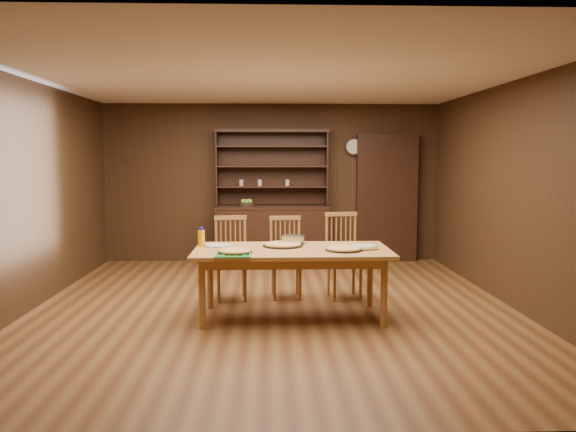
{
  "coord_description": "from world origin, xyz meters",
  "views": [
    {
      "loc": [
        -0.06,
        -6.33,
        1.73
      ],
      "look_at": [
        0.18,
        0.4,
        1.02
      ],
      "focal_mm": 35.0,
      "sensor_mm": 36.0,
      "label": 1
    }
  ],
  "objects_px": {
    "juice_bottle": "(201,238)",
    "chair_right": "(343,252)",
    "dining_table": "(292,255)",
    "chair_left": "(231,255)",
    "china_hutch": "(272,227)",
    "chair_center": "(286,254)"
  },
  "relations": [
    {
      "from": "chair_right",
      "to": "chair_center",
      "type": "bearing_deg",
      "value": 170.59
    },
    {
      "from": "china_hutch",
      "to": "chair_right",
      "type": "bearing_deg",
      "value": -69.05
    },
    {
      "from": "chair_center",
      "to": "chair_right",
      "type": "height_order",
      "value": "chair_right"
    },
    {
      "from": "chair_left",
      "to": "chair_right",
      "type": "height_order",
      "value": "chair_right"
    },
    {
      "from": "dining_table",
      "to": "chair_center",
      "type": "xyz_separation_m",
      "value": [
        -0.04,
        0.92,
        -0.15
      ]
    },
    {
      "from": "china_hutch",
      "to": "chair_left",
      "type": "distance_m",
      "value": 2.35
    },
    {
      "from": "chair_left",
      "to": "juice_bottle",
      "type": "distance_m",
      "value": 0.76
    },
    {
      "from": "china_hutch",
      "to": "chair_center",
      "type": "distance_m",
      "value": 2.23
    },
    {
      "from": "chair_center",
      "to": "juice_bottle",
      "type": "height_order",
      "value": "chair_center"
    },
    {
      "from": "dining_table",
      "to": "chair_right",
      "type": "bearing_deg",
      "value": 53.22
    },
    {
      "from": "dining_table",
      "to": "juice_bottle",
      "type": "height_order",
      "value": "juice_bottle"
    },
    {
      "from": "chair_center",
      "to": "juice_bottle",
      "type": "bearing_deg",
      "value": -147.55
    },
    {
      "from": "chair_right",
      "to": "dining_table",
      "type": "bearing_deg",
      "value": -134.61
    },
    {
      "from": "chair_left",
      "to": "chair_center",
      "type": "height_order",
      "value": "chair_left"
    },
    {
      "from": "chair_right",
      "to": "juice_bottle",
      "type": "relative_size",
      "value": 5.06
    },
    {
      "from": "dining_table",
      "to": "chair_center",
      "type": "bearing_deg",
      "value": 92.41
    },
    {
      "from": "juice_bottle",
      "to": "chair_right",
      "type": "bearing_deg",
      "value": 22.09
    },
    {
      "from": "dining_table",
      "to": "chair_right",
      "type": "xyz_separation_m",
      "value": [
        0.67,
        0.9,
        -0.12
      ]
    },
    {
      "from": "dining_table",
      "to": "chair_right",
      "type": "relative_size",
      "value": 2.0
    },
    {
      "from": "chair_left",
      "to": "chair_center",
      "type": "distance_m",
      "value": 0.67
    },
    {
      "from": "chair_left",
      "to": "juice_bottle",
      "type": "xyz_separation_m",
      "value": [
        -0.28,
        -0.63,
        0.31
      ]
    },
    {
      "from": "juice_bottle",
      "to": "dining_table",
      "type": "bearing_deg",
      "value": -12.57
    }
  ]
}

